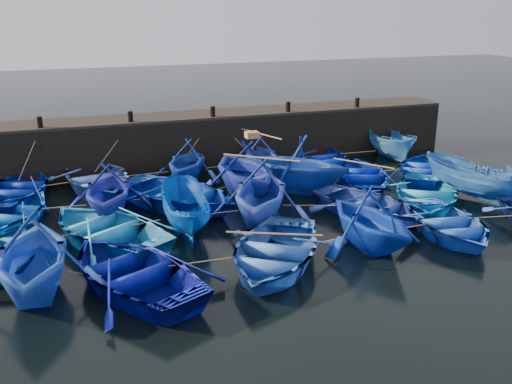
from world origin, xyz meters
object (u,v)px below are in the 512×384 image
object	(u,v)px
boat_0	(17,189)
wooden_crate	(252,135)
boat_20	(32,254)
boat_8	(178,194)
boat_13	(17,247)

from	to	relation	value
boat_0	wooden_crate	xyz separation A→B (m)	(9.48, -2.67, 2.18)
wooden_crate	boat_20	bearing A→B (deg)	-144.54
boat_8	boat_13	xyz separation A→B (m)	(-5.96, -3.16, -0.16)
boat_8	boat_0	bearing A→B (deg)	118.68
boat_20	wooden_crate	xyz separation A→B (m)	(8.64, 6.15, 1.46)
boat_0	boat_8	bearing A→B (deg)	172.54
boat_20	boat_13	bearing A→B (deg)	107.49
boat_20	wooden_crate	bearing A→B (deg)	40.03
boat_8	wooden_crate	distance (m)	3.92
boat_8	boat_20	size ratio (longest dim) A/B	1.22
boat_20	wooden_crate	distance (m)	10.70
boat_0	boat_20	distance (m)	8.89
boat_8	boat_13	bearing A→B (deg)	172.56
boat_13	boat_20	bearing A→B (deg)	116.79
boat_8	boat_13	distance (m)	6.75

